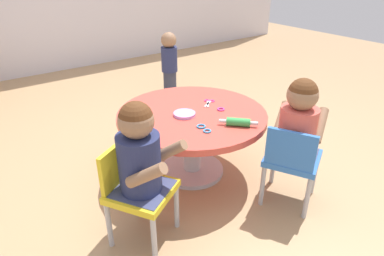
{
  "coord_description": "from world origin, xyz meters",
  "views": [
    {
      "loc": [
        -1.18,
        -1.61,
        1.37
      ],
      "look_at": [
        0.0,
        0.0,
        0.35
      ],
      "focal_mm": 31.59,
      "sensor_mm": 36.0,
      "label": 1
    }
  ],
  "objects_px": {
    "craft_table": "(192,126)",
    "child_chair_left": "(136,189)",
    "child_chair_right": "(291,160)",
    "rolling_pin": "(238,122)",
    "seated_child_left": "(140,152)",
    "toddler_standing": "(169,62)",
    "craft_scissors": "(209,102)",
    "seated_child_right": "(298,122)"
  },
  "relations": [
    {
      "from": "child_chair_right",
      "to": "seated_child_right",
      "type": "xyz_separation_m",
      "value": [
        0.04,
        0.02,
        0.23
      ]
    },
    {
      "from": "seated_child_left",
      "to": "craft_scissors",
      "type": "height_order",
      "value": "seated_child_left"
    },
    {
      "from": "child_chair_left",
      "to": "child_chair_right",
      "type": "bearing_deg",
      "value": -18.76
    },
    {
      "from": "rolling_pin",
      "to": "craft_scissors",
      "type": "bearing_deg",
      "value": 77.72
    },
    {
      "from": "child_chair_right",
      "to": "rolling_pin",
      "type": "relative_size",
      "value": 2.97
    },
    {
      "from": "child_chair_right",
      "to": "craft_scissors",
      "type": "xyz_separation_m",
      "value": [
        -0.09,
        0.67,
        0.16
      ]
    },
    {
      "from": "toddler_standing",
      "to": "craft_scissors",
      "type": "distance_m",
      "value": 1.4
    },
    {
      "from": "craft_table",
      "to": "craft_scissors",
      "type": "height_order",
      "value": "craft_scissors"
    },
    {
      "from": "seated_child_left",
      "to": "toddler_standing",
      "type": "distance_m",
      "value": 2.14
    },
    {
      "from": "toddler_standing",
      "to": "child_chair_left",
      "type": "bearing_deg",
      "value": -127.56
    },
    {
      "from": "child_chair_left",
      "to": "craft_table",
      "type": "bearing_deg",
      "value": 28.23
    },
    {
      "from": "craft_scissors",
      "to": "toddler_standing",
      "type": "bearing_deg",
      "value": 68.46
    },
    {
      "from": "craft_table",
      "to": "child_chair_left",
      "type": "distance_m",
      "value": 0.67
    },
    {
      "from": "craft_table",
      "to": "rolling_pin",
      "type": "bearing_deg",
      "value": -71.88
    },
    {
      "from": "seated_child_left",
      "to": "seated_child_right",
      "type": "relative_size",
      "value": 1.0
    },
    {
      "from": "seated_child_right",
      "to": "rolling_pin",
      "type": "relative_size",
      "value": 2.82
    },
    {
      "from": "seated_child_left",
      "to": "toddler_standing",
      "type": "relative_size",
      "value": 0.76
    },
    {
      "from": "seated_child_right",
      "to": "craft_scissors",
      "type": "xyz_separation_m",
      "value": [
        -0.12,
        0.65,
        -0.07
      ]
    },
    {
      "from": "child_chair_right",
      "to": "craft_scissors",
      "type": "bearing_deg",
      "value": 97.24
    },
    {
      "from": "craft_scissors",
      "to": "seated_child_left",
      "type": "bearing_deg",
      "value": -151.43
    },
    {
      "from": "child_chair_left",
      "to": "seated_child_right",
      "type": "bearing_deg",
      "value": -17.01
    },
    {
      "from": "child_chair_right",
      "to": "child_chair_left",
      "type": "bearing_deg",
      "value": 161.24
    },
    {
      "from": "seated_child_right",
      "to": "toddler_standing",
      "type": "xyz_separation_m",
      "value": [
        0.39,
        1.95,
        -0.17
      ]
    },
    {
      "from": "craft_table",
      "to": "toddler_standing",
      "type": "relative_size",
      "value": 1.45
    },
    {
      "from": "rolling_pin",
      "to": "craft_scissors",
      "type": "distance_m",
      "value": 0.39
    },
    {
      "from": "child_chair_right",
      "to": "toddler_standing",
      "type": "relative_size",
      "value": 0.8
    },
    {
      "from": "toddler_standing",
      "to": "rolling_pin",
      "type": "distance_m",
      "value": 1.79
    },
    {
      "from": "seated_child_left",
      "to": "craft_table",
      "type": "bearing_deg",
      "value": 31.66
    },
    {
      "from": "seated_child_right",
      "to": "toddler_standing",
      "type": "bearing_deg",
      "value": 78.63
    },
    {
      "from": "seated_child_left",
      "to": "child_chair_right",
      "type": "relative_size",
      "value": 0.95
    },
    {
      "from": "craft_table",
      "to": "child_chair_left",
      "type": "relative_size",
      "value": 1.81
    },
    {
      "from": "child_chair_left",
      "to": "seated_child_left",
      "type": "bearing_deg",
      "value": -58.78
    },
    {
      "from": "seated_child_left",
      "to": "child_chair_right",
      "type": "xyz_separation_m",
      "value": [
        0.84,
        -0.26,
        -0.23
      ]
    },
    {
      "from": "toddler_standing",
      "to": "rolling_pin",
      "type": "bearing_deg",
      "value": -109.51
    },
    {
      "from": "toddler_standing",
      "to": "child_chair_right",
      "type": "bearing_deg",
      "value": -102.25
    },
    {
      "from": "child_chair_left",
      "to": "craft_scissors",
      "type": "distance_m",
      "value": 0.88
    },
    {
      "from": "child_chair_left",
      "to": "craft_scissors",
      "type": "relative_size",
      "value": 3.95
    },
    {
      "from": "rolling_pin",
      "to": "toddler_standing",
      "type": "bearing_deg",
      "value": 70.49
    },
    {
      "from": "craft_scissors",
      "to": "child_chair_left",
      "type": "bearing_deg",
      "value": -154.08
    },
    {
      "from": "craft_table",
      "to": "craft_scissors",
      "type": "xyz_separation_m",
      "value": [
        0.19,
        0.06,
        0.1
      ]
    },
    {
      "from": "child_chair_right",
      "to": "rolling_pin",
      "type": "distance_m",
      "value": 0.38
    },
    {
      "from": "toddler_standing",
      "to": "craft_scissors",
      "type": "height_order",
      "value": "toddler_standing"
    }
  ]
}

